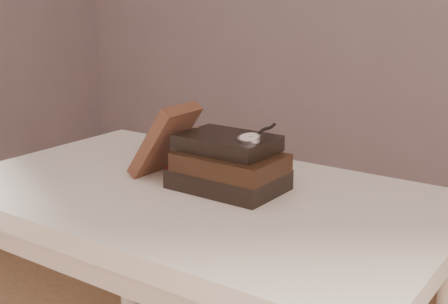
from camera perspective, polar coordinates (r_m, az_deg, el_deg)
The scene contains 5 objects.
table at distance 1.24m, azimuth -2.60°, elevation -7.62°, with size 1.00×0.60×0.75m.
book_stack at distance 1.19m, azimuth 0.44°, elevation -1.22°, with size 0.22×0.16×0.11m.
journal at distance 1.27m, azimuth -5.68°, elevation 1.13°, with size 0.03×0.11×0.18m, color #3E2118.
pocket_watch at distance 1.14m, azimuth 2.64°, elevation 1.42°, with size 0.05×0.15×0.02m.
eyeglasses at distance 1.29m, azimuth -0.46°, elevation 0.58°, with size 0.09×0.11×0.04m.
Camera 1 is at (0.70, -0.55, 1.14)m, focal length 47.92 mm.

